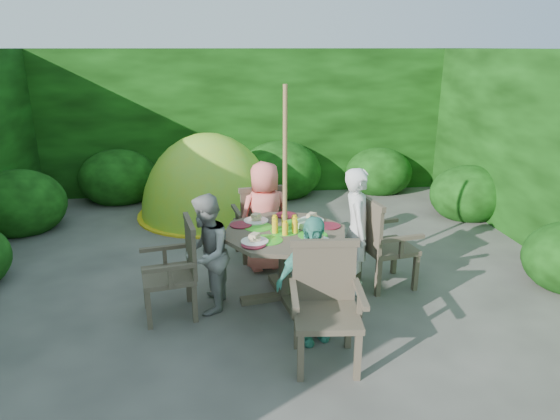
{
  "coord_description": "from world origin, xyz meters",
  "views": [
    {
      "loc": [
        -0.45,
        -5.2,
        2.53
      ],
      "look_at": [
        0.16,
        -0.13,
        0.85
      ],
      "focal_mm": 32.0,
      "sensor_mm": 36.0,
      "label": 1
    }
  ],
  "objects": [
    {
      "name": "ground",
      "position": [
        0.0,
        0.0,
        0.0
      ],
      "size": [
        60.0,
        60.0,
        0.0
      ],
      "primitive_type": "plane",
      "color": "#43403C",
      "rests_on": "ground"
    },
    {
      "name": "child_left",
      "position": [
        -0.63,
        -0.66,
        0.6
      ],
      "size": [
        0.52,
        0.63,
        1.2
      ],
      "primitive_type": "imported",
      "rotation": [
        0.0,
        0.0,
        -1.7
      ],
      "color": "gray",
      "rests_on": "ground"
    },
    {
      "name": "hedge_enclosure",
      "position": [
        0.0,
        1.33,
        1.25
      ],
      "size": [
        9.0,
        9.0,
        2.5
      ],
      "color": "black",
      "rests_on": "ground"
    },
    {
      "name": "patio_table",
      "position": [
        0.17,
        -0.53,
        0.64
      ],
      "size": [
        1.5,
        1.5,
        0.91
      ],
      "rotation": [
        0.0,
        0.0,
        0.16
      ],
      "color": "#3E3528",
      "rests_on": "ground"
    },
    {
      "name": "garden_chair_front",
      "position": [
        0.36,
        -1.61,
        0.52
      ],
      "size": [
        0.63,
        0.57,
        0.97
      ],
      "rotation": [
        0.0,
        0.0,
        -0.09
      ],
      "color": "#3E3528",
      "rests_on": "ground"
    },
    {
      "name": "parasol_pole",
      "position": [
        0.16,
        -0.53,
        1.1
      ],
      "size": [
        0.05,
        0.05,
        2.2
      ],
      "primitive_type": "cylinder",
      "rotation": [
        0.0,
        0.0,
        0.16
      ],
      "color": "olive",
      "rests_on": "ground"
    },
    {
      "name": "child_right",
      "position": [
        0.95,
        -0.4,
        0.68
      ],
      "size": [
        0.41,
        0.54,
        1.35
      ],
      "primitive_type": "imported",
      "rotation": [
        0.0,
        0.0,
        1.39
      ],
      "color": "silver",
      "rests_on": "ground"
    },
    {
      "name": "child_front",
      "position": [
        0.29,
        -1.32,
        0.59
      ],
      "size": [
        0.74,
        0.52,
        1.17
      ],
      "primitive_type": "imported",
      "rotation": [
        0.0,
        0.0,
        0.38
      ],
      "color": "#4AAE97",
      "rests_on": "ground"
    },
    {
      "name": "child_back",
      "position": [
        0.03,
        0.26,
        0.65
      ],
      "size": [
        0.72,
        0.57,
        1.3
      ],
      "primitive_type": "imported",
      "rotation": [
        0.0,
        0.0,
        3.41
      ],
      "color": "#FF7569",
      "rests_on": "ground"
    },
    {
      "name": "garden_chair_right",
      "position": [
        1.24,
        -0.36,
        0.52
      ],
      "size": [
        0.62,
        0.67,
        0.97
      ],
      "rotation": [
        0.0,
        0.0,
        1.76
      ],
      "color": "#3E3528",
      "rests_on": "ground"
    },
    {
      "name": "dome_tent",
      "position": [
        -0.65,
        2.39,
        0.0
      ],
      "size": [
        2.34,
        2.34,
        2.56
      ],
      "rotation": [
        0.0,
        0.0,
        -0.12
      ],
      "color": "#A6CB27",
      "rests_on": "ground"
    },
    {
      "name": "garden_chair_back",
      "position": [
        -0.01,
        0.55,
        0.5
      ],
      "size": [
        0.63,
        0.58,
        0.93
      ],
      "rotation": [
        0.0,
        0.0,
        3.31
      ],
      "color": "#3E3528",
      "rests_on": "ground"
    },
    {
      "name": "garden_chair_left",
      "position": [
        -0.92,
        -0.71,
        0.49
      ],
      "size": [
        0.59,
        0.63,
        0.92
      ],
      "rotation": [
        0.0,
        0.0,
        -1.38
      ],
      "color": "#3E3528",
      "rests_on": "ground"
    }
  ]
}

